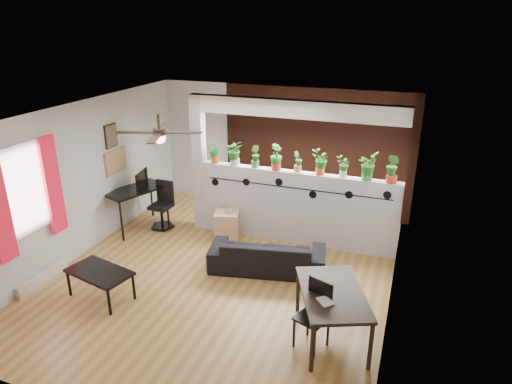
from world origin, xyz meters
name	(u,v)px	position (x,y,z in m)	size (l,w,h in m)	color
room_shell	(221,199)	(0.00, 0.00, 1.30)	(6.30, 7.10, 2.90)	olive
partition_wall	(296,207)	(0.80, 1.50, 0.68)	(3.60, 0.18, 1.35)	#BCBCC1
ceiling_header	(300,109)	(0.80, 1.50, 2.45)	(3.60, 0.18, 0.30)	white
pier_column	(199,163)	(-1.11, 1.50, 1.30)	(0.22, 0.20, 2.60)	#BCBCC1
brick_panel	(316,153)	(0.80, 2.97, 1.30)	(3.90, 0.05, 2.60)	brown
vine_decal	(296,188)	(0.80, 1.40, 1.08)	(3.31, 0.01, 0.30)	black
window_assembly	(25,193)	(-2.56, -1.20, 1.51)	(0.09, 1.30, 1.55)	white
baseboard_heater	(43,277)	(-2.54, -1.20, 0.09)	(0.08, 1.00, 0.18)	silver
corkboard	(116,161)	(-2.58, 0.95, 1.35)	(0.03, 0.60, 0.45)	#A2774E
framed_art	(111,136)	(-2.58, 0.90, 1.85)	(0.03, 0.34, 0.44)	#8C7259
ceiling_fan	(159,134)	(-0.80, -0.30, 2.31)	(1.19, 1.19, 0.43)	black
potted_plant_0	(215,152)	(-0.78, 1.50, 1.56)	(0.25, 0.24, 0.40)	#C35917
potted_plant_1	(235,152)	(-0.39, 1.50, 1.60)	(0.29, 0.26, 0.47)	silver
potted_plant_2	(255,156)	(0.01, 1.50, 1.56)	(0.25, 0.25, 0.40)	green
potted_plant_3	(276,156)	(0.41, 1.50, 1.59)	(0.27, 0.29, 0.46)	red
potted_plant_4	(298,161)	(0.80, 1.50, 1.55)	(0.23, 0.23, 0.37)	gold
potted_plant_5	(320,162)	(1.20, 1.50, 1.58)	(0.29, 0.28, 0.44)	#E85B1B
potted_plant_6	(344,166)	(1.59, 1.50, 1.54)	(0.22, 0.22, 0.36)	white
potted_plant_7	(368,165)	(1.99, 1.50, 1.60)	(0.23, 0.27, 0.47)	#338D46
potted_plant_8	(393,168)	(2.38, 1.50, 1.61)	(0.33, 0.33, 0.49)	red
sofa	(267,255)	(0.63, 0.38, 0.26)	(1.78, 0.70, 0.52)	black
cube_shelf	(227,226)	(-0.43, 1.16, 0.27)	(0.43, 0.39, 0.53)	tan
cup	(229,211)	(-0.38, 1.16, 0.58)	(0.11, 0.11, 0.09)	gray
computer_desk	(136,192)	(-2.25, 1.01, 0.74)	(0.97, 1.27, 0.82)	black
monitor	(139,182)	(-2.25, 1.16, 0.90)	(0.05, 0.30, 0.17)	black
office_chair	(163,208)	(-1.80, 1.22, 0.40)	(0.48, 0.48, 0.92)	black
dining_table	(332,297)	(1.94, -0.97, 0.61)	(1.19, 1.46, 0.69)	black
book	(320,303)	(1.84, -1.27, 0.70)	(0.15, 0.21, 0.02)	gray
folding_chair	(316,308)	(1.77, -1.15, 0.53)	(0.47, 0.47, 0.89)	black
coffee_table	(99,274)	(-1.42, -1.22, 0.40)	(1.05, 0.73, 0.45)	black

